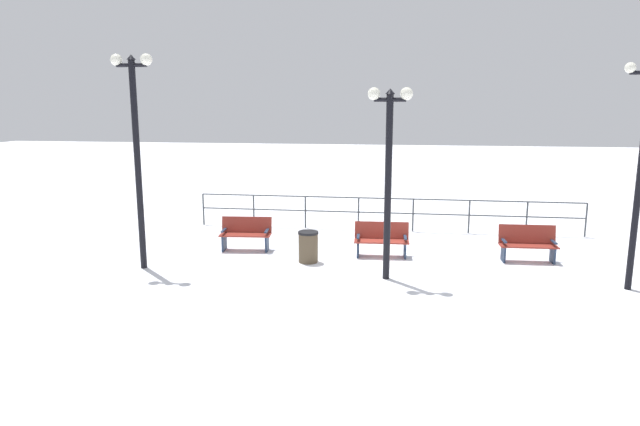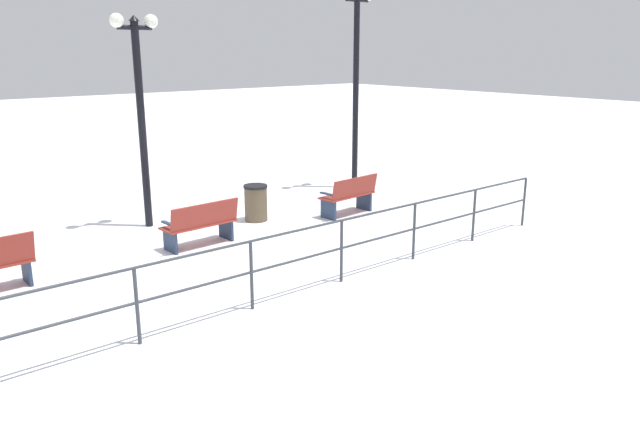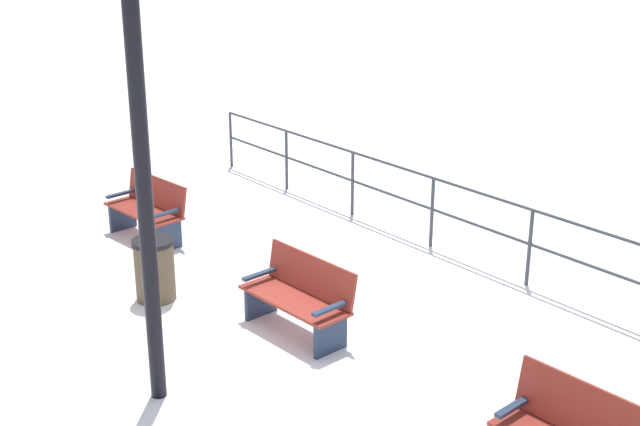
{
  "view_description": "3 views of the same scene",
  "coord_description": "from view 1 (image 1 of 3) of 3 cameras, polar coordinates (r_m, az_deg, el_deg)",
  "views": [
    {
      "loc": [
        14.55,
        0.5,
        4.0
      ],
      "look_at": [
        -1.25,
        -1.83,
        0.86
      ],
      "focal_mm": 31.75,
      "sensor_mm": 36.0,
      "label": 1
    },
    {
      "loc": [
        -10.05,
        5.32,
        3.66
      ],
      "look_at": [
        -1.54,
        -1.66,
        0.7
      ],
      "focal_mm": 34.42,
      "sensor_mm": 36.0,
      "label": 2
    },
    {
      "loc": [
        5.44,
        7.01,
        4.68
      ],
      "look_at": [
        -1.11,
        -0.99,
        0.92
      ],
      "focal_mm": 48.14,
      "sensor_mm": 36.0,
      "label": 3
    }
  ],
  "objects": [
    {
      "name": "lamppost_middle",
      "position": [
        12.66,
        6.94,
        5.69
      ],
      "size": [
        0.28,
        0.98,
        4.32
      ],
      "color": "black",
      "rests_on": "ground"
    },
    {
      "name": "lamppost_near",
      "position": [
        14.08,
        -18.07,
        7.45
      ],
      "size": [
        0.27,
        1.0,
        5.09
      ],
      "color": "black",
      "rests_on": "ground"
    },
    {
      "name": "bench_third",
      "position": [
        15.35,
        20.21,
        -2.89
      ],
      "size": [
        0.56,
        1.43,
        0.92
      ],
      "rotation": [
        0.0,
        0.0,
        0.04
      ],
      "color": "maroon",
      "rests_on": "ground"
    },
    {
      "name": "ground_plane",
      "position": [
        15.1,
        6.2,
        -4.31
      ],
      "size": [
        80.0,
        80.0,
        0.0
      ],
      "primitive_type": "plane",
      "color": "white",
      "rests_on": "ground"
    },
    {
      "name": "waterfront_railing",
      "position": [
        17.93,
        6.64,
        0.43
      ],
      "size": [
        0.05,
        12.05,
        1.05
      ],
      "color": "#383D42",
      "rests_on": "ground"
    },
    {
      "name": "trash_bin",
      "position": [
        14.34,
        -1.19,
        -3.42
      ],
      "size": [
        0.52,
        0.52,
        0.8
      ],
      "color": "brown",
      "rests_on": "ground"
    },
    {
      "name": "bench_nearest",
      "position": [
        15.63,
        -7.48,
        -2.08
      ],
      "size": [
        0.67,
        1.42,
        0.9
      ],
      "rotation": [
        0.0,
        0.0,
        0.09
      ],
      "color": "maroon",
      "rests_on": "ground"
    },
    {
      "name": "bench_second",
      "position": [
        14.98,
        6.22,
        -2.68
      ],
      "size": [
        0.64,
        1.45,
        0.88
      ],
      "rotation": [
        0.0,
        0.0,
        0.05
      ],
      "color": "maroon",
      "rests_on": "ground"
    }
  ]
}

